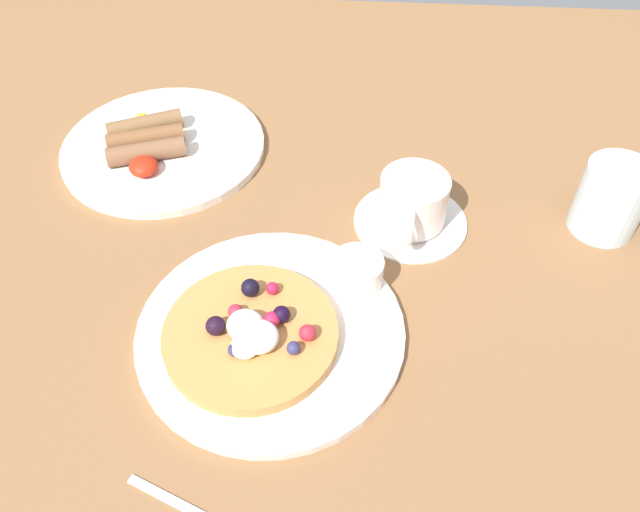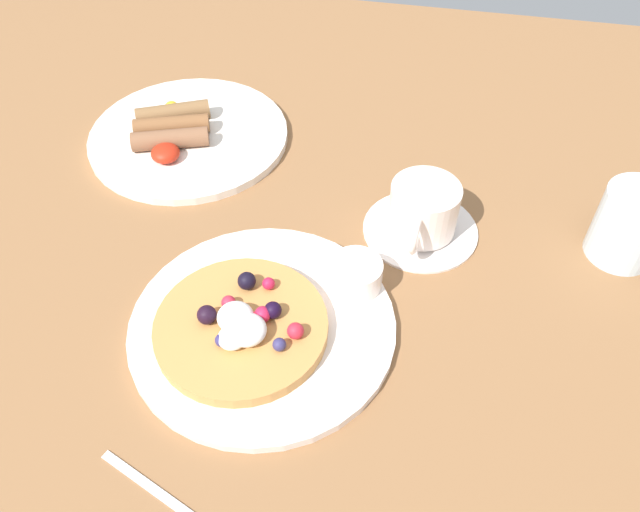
# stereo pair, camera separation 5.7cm
# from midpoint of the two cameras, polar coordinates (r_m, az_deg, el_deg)

# --- Properties ---
(ground_plane) EXTENTS (1.63, 1.36, 0.03)m
(ground_plane) POSITION_cam_midpoint_polar(r_m,az_deg,el_deg) (0.70, 1.52, -4.52)
(ground_plane) COLOR brown
(pancake_plate) EXTENTS (0.27, 0.27, 0.01)m
(pancake_plate) POSITION_cam_midpoint_polar(r_m,az_deg,el_deg) (0.66, -2.64, -6.35)
(pancake_plate) COLOR white
(pancake_plate) RESTS_ON ground_plane
(pancake_with_berries) EXTENTS (0.17, 0.17, 0.04)m
(pancake_with_berries) POSITION_cam_midpoint_polar(r_m,az_deg,el_deg) (0.64, -4.44, -6.32)
(pancake_with_berries) COLOR #C48544
(pancake_with_berries) RESTS_ON pancake_plate
(syrup_ramekin) EXTENTS (0.06, 0.06, 0.03)m
(syrup_ramekin) POSITION_cam_midpoint_polar(r_m,az_deg,el_deg) (0.67, 5.61, -1.75)
(syrup_ramekin) COLOR white
(syrup_ramekin) RESTS_ON pancake_plate
(breakfast_plate) EXTENTS (0.27, 0.27, 0.01)m
(breakfast_plate) POSITION_cam_midpoint_polar(r_m,az_deg,el_deg) (0.89, -9.76, 10.38)
(breakfast_plate) COLOR white
(breakfast_plate) RESTS_ON ground_plane
(fried_breakfast) EXTENTS (0.12, 0.15, 0.03)m
(fried_breakfast) POSITION_cam_midpoint_polar(r_m,az_deg,el_deg) (0.89, -11.27, 11.15)
(fried_breakfast) COLOR brown
(fried_breakfast) RESTS_ON breakfast_plate
(coffee_saucer) EXTENTS (0.13, 0.13, 0.01)m
(coffee_saucer) POSITION_cam_midpoint_polar(r_m,az_deg,el_deg) (0.76, 11.02, 2.27)
(coffee_saucer) COLOR white
(coffee_saucer) RESTS_ON ground_plane
(coffee_cup) EXTENTS (0.08, 0.11, 0.06)m
(coffee_cup) POSITION_cam_midpoint_polar(r_m,az_deg,el_deg) (0.74, 11.37, 4.06)
(coffee_cup) COLOR white
(coffee_cup) RESTS_ON coffee_saucer
(water_glass) EXTENTS (0.08, 0.08, 0.09)m
(water_glass) POSITION_cam_midpoint_polar(r_m,az_deg,el_deg) (0.79, 27.73, 2.37)
(water_glass) COLOR silver
(water_glass) RESTS_ON ground_plane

